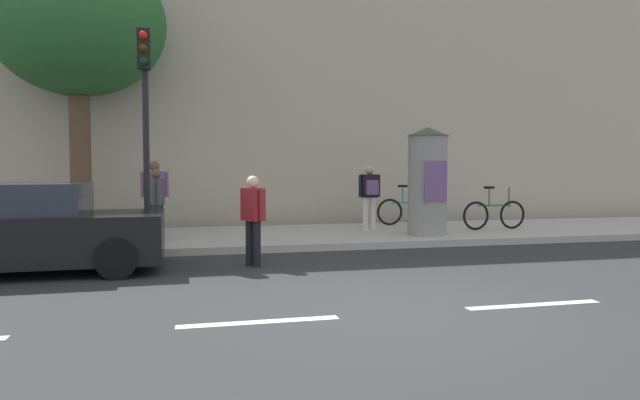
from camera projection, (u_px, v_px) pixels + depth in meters
The scene contains 14 objects.
ground_plane at pixel (404, 313), 6.66m from camera, with size 80.00×80.00×0.00m, color #2B2B2D.
sidewalk_curb at pixel (294, 236), 13.46m from camera, with size 36.00×4.00×0.15m, color #B2ADA3.
lane_markings at pixel (404, 313), 6.66m from camera, with size 25.80×0.16×0.01m.
building_backdrop at pixel (265, 47), 18.00m from camera, with size 36.00×5.00×11.06m, color #B7A893.
traffic_light at pixel (145, 102), 10.84m from camera, with size 0.24×0.45×4.17m.
poster_column at pixel (427, 180), 13.07m from camera, with size 0.98×0.98×2.49m.
street_tree at pixel (77, 24), 13.28m from camera, with size 4.06×4.06×6.70m.
pedestrian_in_red_top at pixel (253, 214), 9.78m from camera, with size 0.41×0.51×1.57m.
pedestrian_in_light_jacket at pixel (155, 192), 13.00m from camera, with size 0.62×0.29×1.71m.
pedestrian_near_pole at pixel (370, 192), 14.15m from camera, with size 0.57×0.40×1.61m.
pedestrian_in_dark_shirt at pixel (156, 199), 12.05m from camera, with size 0.35×0.60×1.53m.
bicycle_leaning at pixel (494, 214), 14.28m from camera, with size 1.77×0.15×1.09m.
bicycle_upright at pixel (408, 211), 15.42m from camera, with size 1.77×0.10×1.09m.
parked_car_blue at pixel (15, 230), 9.09m from camera, with size 4.49×1.98×1.46m.
Camera 1 is at (-2.48, -6.17, 1.71)m, focal length 31.84 mm.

